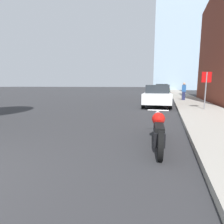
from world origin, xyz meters
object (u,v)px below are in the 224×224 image
Objects in this scene: parked_car_green at (162,90)px; parked_car_red at (165,89)px; pedestrian at (184,91)px; motorcycle at (158,129)px; parked_car_white at (157,96)px; stop_sign at (206,84)px; parked_car_yellow at (166,88)px; parked_car_blue at (166,88)px.

parked_car_green is 1.14× the size of parked_car_red.
pedestrian is at bearing -70.89° from parked_car_green.
motorcycle is 22.18m from parked_car_green.
parked_car_white is 2.13× the size of stop_sign.
pedestrian reaches higher than parked_car_white.
parked_car_green reaches higher than motorcycle.
parked_car_yellow is at bearing 93.76° from parked_car_red.
parked_car_yellow is at bearing 92.88° from pedestrian.
pedestrian is (2.22, 5.01, 0.20)m from parked_car_white.
parked_car_green is at bearing 104.65° from pedestrian.
parked_car_yellow is 48.71m from stop_sign.
parked_car_red is (0.28, 24.10, 0.06)m from parked_car_white.
stop_sign is (2.54, -25.97, 0.77)m from parked_car_red.
stop_sign reaches higher than motorcycle.
parked_car_green is at bearing 100.39° from stop_sign.
parked_car_blue is 1.81× the size of stop_sign.
parked_car_green is 20.61m from parked_car_blue.
parked_car_red is at bearing 95.82° from pedestrian.
parked_car_blue is at bearing 93.58° from parked_car_green.
motorcycle is at bearing -84.21° from parked_car_green.
parked_car_red is 1.90× the size of stop_sign.
parked_car_yellow is 1.82× the size of stop_sign.
stop_sign is at bearing -81.04° from parked_car_red.
parked_car_red is 19.19m from pedestrian.
stop_sign is (2.82, -15.39, 0.76)m from parked_car_green.
stop_sign is 6.94m from pedestrian.
stop_sign is at bearing -35.87° from parked_car_white.
parked_car_yellow is 41.80m from pedestrian.
parked_car_red reaches higher than motorcycle.
parked_car_green is (-0.51, 22.17, 0.48)m from motorcycle.
parked_car_white is at bearing 146.40° from stop_sign.
parked_car_red is at bearing -89.73° from parked_car_blue.
parked_car_yellow reaches higher than parked_car_white.
pedestrian is at bearing 78.19° from motorcycle.
stop_sign is at bearing -75.15° from parked_car_green.
motorcycle is 1.23× the size of stop_sign.
parked_car_green is (-0.00, 13.52, 0.06)m from parked_car_white.
parked_car_yellow is at bearing 94.25° from parked_car_green.
pedestrian is at bearing -82.54° from parked_car_yellow.
parked_car_white is 3.49m from stop_sign.
parked_car_white is 13.52m from parked_car_green.
parked_car_yellow is 2.36× the size of pedestrian.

